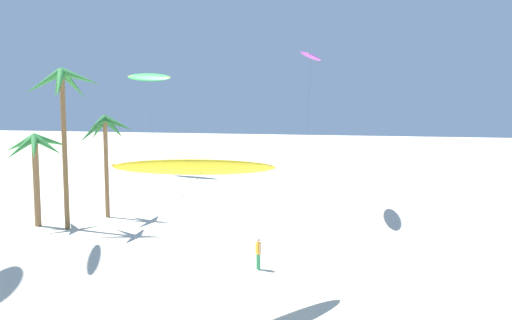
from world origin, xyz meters
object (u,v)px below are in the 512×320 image
Objects in this scene: palm_tree_1 at (63,98)px; flying_kite_6 at (311,56)px; person_far_watcher at (258,252)px; palm_tree_2 at (35,153)px; palm_tree_3 at (105,134)px; flying_kite_0 at (149,77)px; flying_kite_2 at (204,167)px.

flying_kite_6 is (15.09, 10.04, 3.29)m from palm_tree_1.
palm_tree_1 is 6.57× the size of person_far_watcher.
palm_tree_3 is at bearing 51.06° from palm_tree_2.
flying_kite_0 is (-5.05, 27.15, 6.72)m from palm_tree_2.
flying_kite_6 is at bearing 33.65° from palm_tree_1.
palm_tree_1 is 4.83m from palm_tree_3.
palm_tree_3 is 25.31m from flying_kite_0.
flying_kite_6 is at bearing 22.54° from palm_tree_3.
palm_tree_3 is 20.68m from flying_kite_2.
palm_tree_3 is at bearing -157.46° from flying_kite_6.
palm_tree_3 is at bearing 81.93° from palm_tree_1.
person_far_watcher is (0.57, 6.11, -5.11)m from flying_kite_2.
flying_kite_0 is at bearing 142.72° from flying_kite_6.
flying_kite_0 is at bearing 124.83° from person_far_watcher.
flying_kite_0 is 41.11m from person_far_watcher.
flying_kite_2 is 6.38× the size of person_far_watcher.
palm_tree_2 is 0.84× the size of palm_tree_3.
flying_kite_0 is at bearing 100.54° from palm_tree_2.
flying_kite_6 is 7.66× the size of person_far_watcher.
person_far_watcher is at bearing -32.52° from palm_tree_3.
flying_kite_6 is (22.69, -17.27, 0.35)m from flying_kite_0.
palm_tree_3 reaches higher than flying_kite_2.
palm_tree_1 is at bearing -98.07° from palm_tree_3.
palm_tree_2 is at bearing -150.74° from flying_kite_6.
palm_tree_3 is 16.80m from flying_kite_6.
flying_kite_6 reaches higher than flying_kite_2.
palm_tree_3 is 4.65× the size of person_far_watcher.
person_far_watcher is (-0.07, -15.24, -11.36)m from flying_kite_6.
flying_kite_0 reaches higher than palm_tree_1.
palm_tree_2 is 5.09m from palm_tree_3.
flying_kite_2 is at bearing -91.71° from flying_kite_6.
palm_tree_1 is at bearing -74.46° from flying_kite_0.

